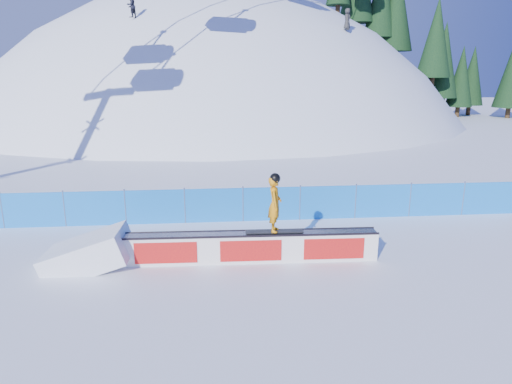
{
  "coord_description": "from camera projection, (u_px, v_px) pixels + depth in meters",
  "views": [
    {
      "loc": [
        0.05,
        -10.65,
        5.06
      ],
      "look_at": [
        1.28,
        2.7,
        1.52
      ],
      "focal_mm": 32.0,
      "sensor_mm": 36.0,
      "label": 1
    }
  ],
  "objects": [
    {
      "name": "ground",
      "position": [
        215.0,
        278.0,
        11.54
      ],
      "size": [
        160.0,
        160.0,
        0.0
      ],
      "primitive_type": "plane",
      "color": "white",
      "rests_on": "ground"
    },
    {
      "name": "snow_hill",
      "position": [
        217.0,
        264.0,
        56.56
      ],
      "size": [
        64.0,
        64.0,
        64.0
      ],
      "color": "white",
      "rests_on": "ground"
    },
    {
      "name": "treeline",
      "position": [
        428.0,
        28.0,
        49.04
      ],
      "size": [
        24.61,
        12.49,
        21.92
      ],
      "color": "#332314",
      "rests_on": "ground"
    },
    {
      "name": "safety_fence",
      "position": [
        214.0,
        205.0,
        15.72
      ],
      "size": [
        22.05,
        0.05,
        1.3
      ],
      "color": "blue",
      "rests_on": "ground"
    },
    {
      "name": "rail_box",
      "position": [
        250.0,
        247.0,
        12.48
      ],
      "size": [
        7.0,
        0.68,
        0.84
      ],
      "rotation": [
        0.0,
        0.0,
        -0.03
      ],
      "color": "white",
      "rests_on": "ground"
    },
    {
      "name": "snow_ramp",
      "position": [
        89.0,
        265.0,
        12.31
      ],
      "size": [
        2.35,
        1.51,
        1.44
      ],
      "primitive_type": null,
      "rotation": [
        0.0,
        -0.31,
        -0.03
      ],
      "color": "white",
      "rests_on": "ground"
    },
    {
      "name": "snowboarder",
      "position": [
        275.0,
        204.0,
        12.21
      ],
      "size": [
        1.58,
        0.61,
        1.64
      ],
      "rotation": [
        0.0,
        0.0,
        1.4
      ],
      "color": "black",
      "rests_on": "rail_box"
    }
  ]
}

